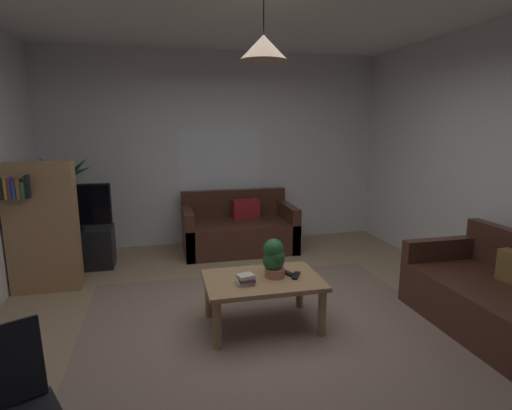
{
  "coord_description": "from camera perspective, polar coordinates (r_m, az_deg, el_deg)",
  "views": [
    {
      "loc": [
        -0.86,
        -3.3,
        1.81
      ],
      "look_at": [
        0.0,
        0.3,
        1.05
      ],
      "focal_mm": 28.67,
      "sensor_mm": 36.0,
      "label": 1
    }
  ],
  "objects": [
    {
      "name": "potted_plant_on_table",
      "position": [
        3.64,
        2.55,
        -7.37
      ],
      "size": [
        0.2,
        0.2,
        0.34
      ],
      "color": "#B77051",
      "rests_on": "coffee_table"
    },
    {
      "name": "floor",
      "position": [
        3.87,
        1.08,
        -16.48
      ],
      "size": [
        4.93,
        5.47,
        0.02
      ],
      "primitive_type": "cube",
      "color": "#9E8466",
      "rests_on": "ground"
    },
    {
      "name": "coffee_table",
      "position": [
        3.68,
        0.94,
        -11.21
      ],
      "size": [
        1.02,
        0.69,
        0.45
      ],
      "color": "#A87F56",
      "rests_on": "ground"
    },
    {
      "name": "couch_under_window",
      "position": [
        5.85,
        -2.44,
        -3.66
      ],
      "size": [
        1.55,
        0.87,
        0.82
      ],
      "color": "#47281E",
      "rests_on": "ground"
    },
    {
      "name": "remote_on_table_0",
      "position": [
        3.74,
        4.49,
        -9.49
      ],
      "size": [
        0.11,
        0.17,
        0.02
      ],
      "primitive_type": "cube",
      "rotation": [
        0.0,
        0.0,
        0.44
      ],
      "color": "black",
      "rests_on": "coffee_table"
    },
    {
      "name": "wall_right",
      "position": [
        4.73,
        31.98,
        4.87
      ],
      "size": [
        0.06,
        5.47,
        2.8
      ],
      "primitive_type": "cube",
      "color": "silver",
      "rests_on": "ground"
    },
    {
      "name": "rug",
      "position": [
        3.69,
        1.9,
        -17.7
      ],
      "size": [
        3.2,
        3.01,
        0.01
      ],
      "primitive_type": "cube",
      "color": "gray",
      "rests_on": "ground"
    },
    {
      "name": "potted_palm_corner",
      "position": [
        5.95,
        -25.03,
        -0.46
      ],
      "size": [
        0.78,
        0.83,
        1.4
      ],
      "color": "#4C4C51",
      "rests_on": "ground"
    },
    {
      "name": "book_on_table_0",
      "position": [
        3.52,
        -1.6,
        -10.77
      ],
      "size": [
        0.15,
        0.12,
        0.03
      ],
      "primitive_type": "cube",
      "rotation": [
        0.0,
        0.0,
        0.08
      ],
      "color": "beige",
      "rests_on": "coffee_table"
    },
    {
      "name": "book_on_table_2",
      "position": [
        3.5,
        -1.47,
        -9.92
      ],
      "size": [
        0.15,
        0.14,
        0.03
      ],
      "primitive_type": "cube",
      "rotation": [
        0.0,
        0.0,
        0.26
      ],
      "color": "beige",
      "rests_on": "coffee_table"
    },
    {
      "name": "book_on_table_1",
      "position": [
        3.51,
        -1.27,
        -10.37
      ],
      "size": [
        0.14,
        0.11,
        0.03
      ],
      "primitive_type": "cube",
      "rotation": [
        0.0,
        0.0,
        -0.06
      ],
      "color": "#72387F",
      "rests_on": "coffee_table"
    },
    {
      "name": "tv",
      "position": [
        5.47,
        -24.29,
        -0.2
      ],
      "size": [
        0.92,
        0.16,
        0.56
      ],
      "color": "black",
      "rests_on": "tv_stand"
    },
    {
      "name": "bookshelf_corner",
      "position": [
        4.91,
        -27.71,
        -2.67
      ],
      "size": [
        0.7,
        0.31,
        1.4
      ],
      "color": "#A87F56",
      "rests_on": "ground"
    },
    {
      "name": "pendant_lamp",
      "position": [
        3.44,
        1.06,
        21.14
      ],
      "size": [
        0.38,
        0.38,
        0.51
      ],
      "color": "black"
    },
    {
      "name": "remote_on_table_1",
      "position": [
        3.7,
        5.6,
        -9.76
      ],
      "size": [
        0.12,
        0.16,
        0.02
      ],
      "primitive_type": "cube",
      "rotation": [
        0.0,
        0.0,
        5.77
      ],
      "color": "black",
      "rests_on": "coffee_table"
    },
    {
      "name": "folding_chair",
      "position": [
        2.39,
        -31.13,
        -23.24
      ],
      "size": [
        0.53,
        0.54,
        0.87
      ],
      "color": "black",
      "rests_on": "ground"
    },
    {
      "name": "wall_back",
      "position": [
        6.14,
        -5.42,
        7.7
      ],
      "size": [
        5.05,
        0.06,
        2.8
      ],
      "primitive_type": "cube",
      "color": "silver",
      "rests_on": "ground"
    },
    {
      "name": "tv_stand",
      "position": [
        5.61,
        -23.8,
        -5.57
      ],
      "size": [
        0.9,
        0.44,
        0.5
      ],
      "primitive_type": "cube",
      "color": "black",
      "rests_on": "ground"
    },
    {
      "name": "window_pane",
      "position": [
        6.13,
        -5.01,
        6.01
      ],
      "size": [
        1.24,
        0.01,
        0.97
      ],
      "primitive_type": "cube",
      "color": "white"
    },
    {
      "name": "couch_right_side",
      "position": [
        4.24,
        30.49,
        -11.33
      ],
      "size": [
        0.87,
        1.48,
        0.82
      ],
      "rotation": [
        0.0,
        0.0,
        -1.57
      ],
      "color": "#47281E",
      "rests_on": "ground"
    }
  ]
}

